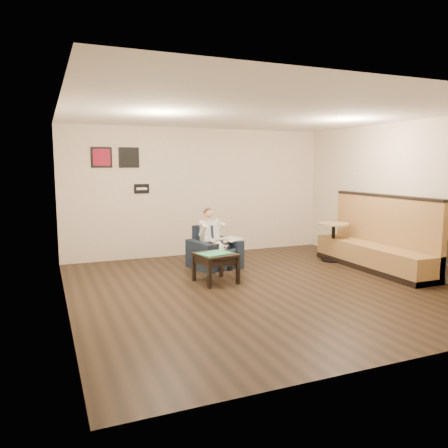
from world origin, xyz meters
name	(u,v)px	position (x,y,z in m)	size (l,w,h in m)	color
ground	(261,287)	(0.00, 0.00, 0.00)	(6.00, 6.00, 0.00)	black
wall_back	(200,192)	(0.00, 3.00, 1.40)	(6.00, 0.02, 2.80)	#EFDFC4
wall_front	(405,226)	(0.00, -3.00, 1.40)	(6.00, 0.02, 2.80)	#EFDFC4
wall_left	(63,210)	(-3.00, 0.00, 1.40)	(0.02, 6.00, 2.80)	#EFDFC4
wall_right	(405,197)	(3.00, 0.00, 1.40)	(0.02, 6.00, 2.80)	#EFDFC4
ceiling	(263,113)	(0.00, 0.00, 2.80)	(6.00, 6.00, 0.02)	white
seating_sign	(142,189)	(-1.30, 2.98, 1.50)	(0.32, 0.02, 0.20)	black
art_print_left	(102,157)	(-2.10, 2.98, 2.15)	(0.42, 0.03, 0.42)	maroon
art_print_right	(129,158)	(-1.55, 2.98, 2.15)	(0.42, 0.03, 0.42)	black
armchair	(215,247)	(-0.19, 1.60, 0.40)	(0.83, 0.83, 0.80)	black
seated_man	(218,241)	(-0.17, 1.50, 0.55)	(0.52, 0.79, 1.10)	silver
lap_papers	(220,244)	(-0.15, 1.41, 0.49)	(0.18, 0.26, 0.01)	white
newspaper	(231,239)	(0.16, 1.59, 0.55)	(0.35, 0.44, 0.01)	silver
side_table	(216,268)	(-0.58, 0.57, 0.25)	(0.62, 0.62, 0.51)	black
green_folder	(215,253)	(-0.61, 0.54, 0.51)	(0.51, 0.36, 0.01)	#27C570
coffee_mug	(222,248)	(-0.40, 0.73, 0.56)	(0.09, 0.09, 0.11)	white
smartphone	(213,251)	(-0.55, 0.75, 0.51)	(0.16, 0.08, 0.01)	black
banquette	(374,233)	(2.59, 0.32, 0.70)	(0.66, 2.75, 1.41)	olive
cafe_table	(333,242)	(2.33, 1.22, 0.40)	(0.64, 0.64, 0.80)	#A18557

